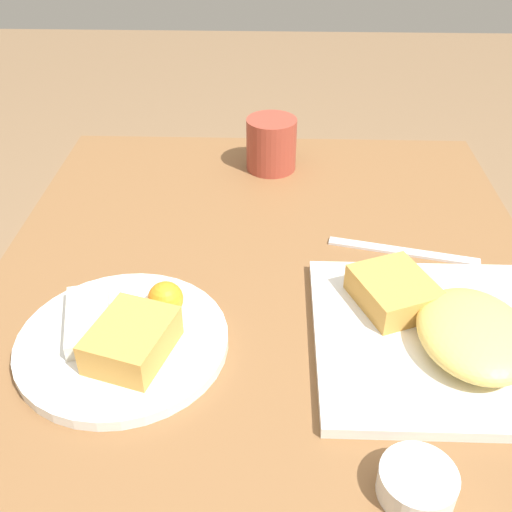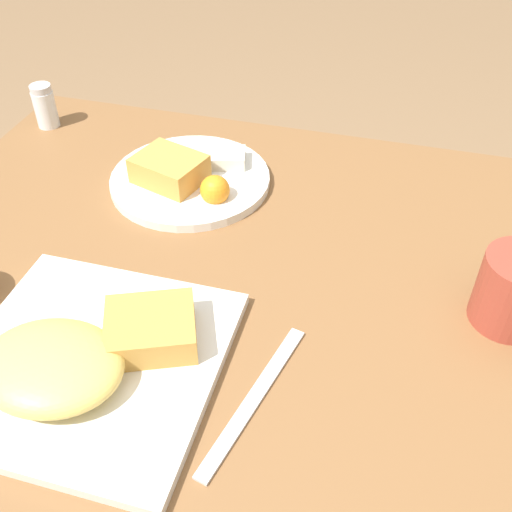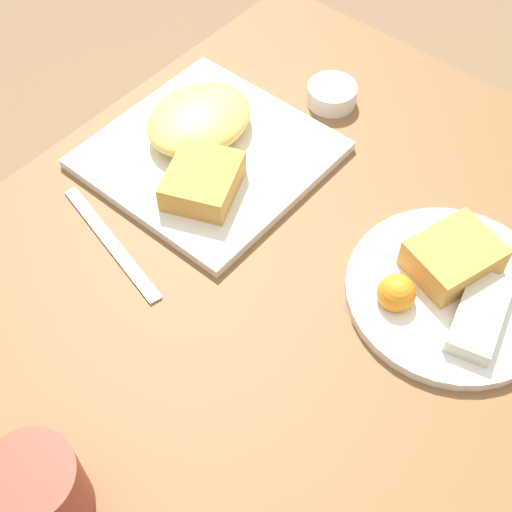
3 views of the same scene
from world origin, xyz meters
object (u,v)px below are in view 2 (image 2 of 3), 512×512
Objects in this scene: plate_square_near at (85,359)px; plate_oval_far at (189,176)px; butter_knife at (254,398)px; salt_shaker at (45,109)px.

plate_square_near reaches higher than plate_oval_far.
plate_oval_far is at bearing 43.12° from butter_knife.
plate_oval_far is 0.41m from butter_knife.
plate_square_near is at bearing -87.29° from plate_oval_far.
salt_shaker is at bearing 60.98° from butter_knife.
butter_knife is at bearing -60.22° from plate_oval_far.
plate_square_near is 0.37m from plate_oval_far.
butter_knife is (0.20, -0.36, -0.01)m from plate_oval_far.
plate_square_near is at bearing -55.92° from salt_shaker.
plate_square_near is 1.34× the size of butter_knife.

